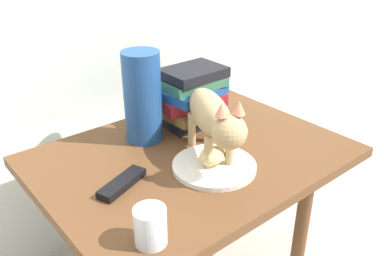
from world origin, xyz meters
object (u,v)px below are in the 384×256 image
Objects in this scene: plate at (214,166)px; bread_roll at (212,156)px; side_table at (192,170)px; cat at (213,117)px; book_stack at (191,97)px; green_vase at (143,97)px; candle_jar at (150,228)px; tv_remote at (122,183)px.

bread_roll is (-0.00, 0.00, 0.03)m from plate.
side_table is at bearing 85.25° from plate.
plate is 0.13m from cat.
book_stack is (0.12, 0.15, 0.16)m from side_table.
green_vase is at bearing 108.46° from cat.
plate is at bearing 23.68° from candle_jar.
plate is 1.00× the size of book_stack.
cat is at bearing -30.30° from tv_remote.
tv_remote is at bearing 160.39° from plate.
book_stack is (0.13, 0.26, 0.09)m from plate.
candle_jar is (-0.43, -0.39, -0.06)m from book_stack.
bread_roll reaches higher than side_table.
candle_jar reaches higher than side_table.
candle_jar reaches higher than bread_roll.
plate is 1.54× the size of tv_remote.
book_stack is at bearing 51.42° from side_table.
cat is 0.30m from tv_remote.
book_stack reaches higher than plate.
bread_roll is 0.25m from tv_remote.
side_table is at bearing 82.92° from bread_roll.
green_vase is (-0.08, 0.23, 0.01)m from cat.
candle_jar is (-0.33, -0.17, -0.09)m from cat.
green_vase reaches higher than candle_jar.
candle_jar is at bearing -125.82° from tv_remote.
cat is at bearing -74.46° from side_table.
green_vase is (-0.05, 0.27, 0.13)m from plate.
book_stack is (0.10, 0.22, -0.04)m from cat.
cat is at bearing 27.51° from candle_jar.
green_vase is (-0.05, 0.26, 0.10)m from bread_roll.
bread_roll is at bearing -132.53° from cat.
candle_jar is at bearing -155.28° from bread_roll.
cat is 0.24m from green_vase.
book_stack is at bearing 4.81° from tv_remote.
green_vase reaches higher than side_table.
side_table is at bearing 37.61° from candle_jar.
candle_jar is (-0.25, -0.40, -0.10)m from green_vase.
plate is 2.71× the size of candle_jar.
bread_roll is 0.29× the size of green_vase.
tv_remote is (-0.19, -0.18, -0.13)m from green_vase.
side_table is 5.83× the size of tv_remote.
candle_jar is 0.23m from tv_remote.
candle_jar is at bearing -142.39° from side_table.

